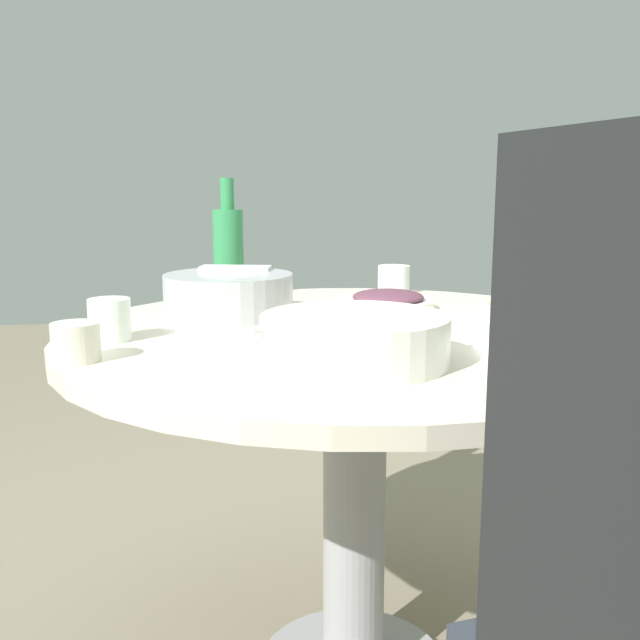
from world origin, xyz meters
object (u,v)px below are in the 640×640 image
object	(u,v)px
dish_shrimp	(530,308)
tea_cup_side	(110,320)
round_dining_table	(355,403)
rice_bowl	(229,294)
tea_cup_far	(76,342)
green_bottle	(228,250)
tea_cup_near	(394,279)
soup_bowl	(355,341)
dish_greens	(548,333)
dish_eggplant	(388,301)

from	to	relation	value
dish_shrimp	tea_cup_side	world-z (taller)	tea_cup_side
dish_shrimp	round_dining_table	bearing A→B (deg)	13.46
round_dining_table	tea_cup_side	bearing A→B (deg)	6.95
rice_bowl	tea_cup_far	bearing A→B (deg)	58.20
round_dining_table	green_bottle	size ratio (longest dim) A/B	3.88
tea_cup_near	tea_cup_side	xyz separation A→B (m)	(0.61, 0.51, 0.00)
soup_bowl	dish_shrimp	distance (m)	0.54
round_dining_table	dish_shrimp	xyz separation A→B (m)	(-0.37, -0.09, 0.16)
round_dining_table	dish_shrimp	bearing A→B (deg)	-166.54
dish_greens	green_bottle	world-z (taller)	green_bottle
round_dining_table	tea_cup_near	xyz separation A→B (m)	(-0.16, -0.45, 0.18)
rice_bowl	green_bottle	world-z (taller)	green_bottle
green_bottle	dish_shrimp	bearing A→B (deg)	151.71
tea_cup_side	dish_greens	bearing A→B (deg)	170.31
round_dining_table	dish_shrimp	size ratio (longest dim) A/B	5.07
dish_eggplant	tea_cup_side	distance (m)	0.62
rice_bowl	tea_cup_far	distance (m)	0.43
soup_bowl	dish_eggplant	bearing A→B (deg)	-106.73
tea_cup_near	green_bottle	bearing A→B (deg)	4.15
dish_eggplant	dish_shrimp	xyz separation A→B (m)	(-0.27, 0.14, 0.00)
dish_shrimp	dish_eggplant	bearing A→B (deg)	-26.97
dish_greens	rice_bowl	bearing A→B (deg)	-32.20
tea_cup_far	tea_cup_side	size ratio (longest dim) A/B	1.00
tea_cup_near	soup_bowl	bearing A→B (deg)	74.03
round_dining_table	tea_cup_far	size ratio (longest dim) A/B	14.85
green_bottle	tea_cup_side	bearing A→B (deg)	67.88
round_dining_table	dish_shrimp	distance (m)	0.42
rice_bowl	dish_greens	world-z (taller)	rice_bowl
rice_bowl	dish_greens	bearing A→B (deg)	147.80
rice_bowl	tea_cup_side	bearing A→B (deg)	46.83
dish_greens	tea_cup_far	size ratio (longest dim) A/B	3.32
rice_bowl	dish_shrimp	xyz separation A→B (m)	(-0.62, 0.07, -0.03)
soup_bowl	green_bottle	distance (m)	0.72
dish_greens	tea_cup_far	xyz separation A→B (m)	(0.77, 0.02, 0.01)
tea_cup_near	tea_cup_far	distance (m)	0.91
rice_bowl	soup_bowl	size ratio (longest dim) A/B	0.85
soup_bowl	dish_eggplant	world-z (taller)	soup_bowl
tea_cup_near	tea_cup_far	bearing A→B (deg)	46.20
rice_bowl	dish_greens	size ratio (longest dim) A/B	1.07
rice_bowl	green_bottle	bearing A→B (deg)	-88.64
rice_bowl	round_dining_table	bearing A→B (deg)	146.48
tea_cup_near	rice_bowl	bearing A→B (deg)	36.00
tea_cup_near	tea_cup_side	distance (m)	0.79
soup_bowl	tea_cup_far	xyz separation A→B (m)	(0.43, -0.05, -0.00)
round_dining_table	dish_greens	distance (m)	0.39
tea_cup_side	tea_cup_far	bearing A→B (deg)	80.82
soup_bowl	tea_cup_far	bearing A→B (deg)	-7.07
round_dining_table	rice_bowl	size ratio (longest dim) A/B	4.16
dish_eggplant	green_bottle	xyz separation A→B (m)	(0.35, -0.20, 0.10)
dish_greens	dish_shrimp	size ratio (longest dim) A/B	1.13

